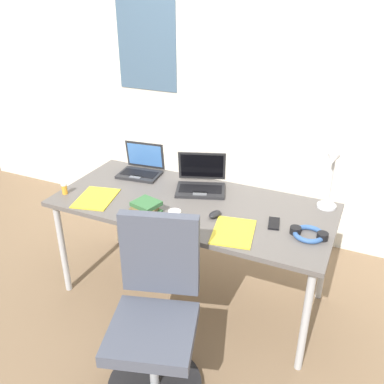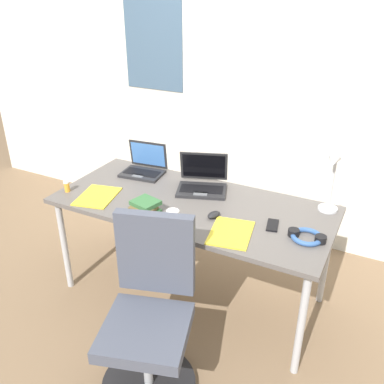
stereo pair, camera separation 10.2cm
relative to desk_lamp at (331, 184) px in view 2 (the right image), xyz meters
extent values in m
plane|color=#7A6047|center=(-0.80, -0.28, -0.94)|extent=(12.00, 12.00, 0.00)
cube|color=silver|center=(-0.80, 0.82, 0.36)|extent=(6.00, 0.12, 2.60)
cube|color=#3F5972|center=(-1.70, 0.76, 0.61)|extent=(0.56, 0.01, 0.76)
cube|color=#595451|center=(-0.80, -0.28, -0.21)|extent=(1.80, 0.80, 0.03)
cylinder|color=#B2B5BA|center=(-1.64, -0.62, -0.58)|extent=(0.04, 0.04, 0.71)
cylinder|color=#B2B5BA|center=(0.04, -0.62, -0.58)|extent=(0.04, 0.04, 0.71)
cylinder|color=#B2B5BA|center=(-1.64, 0.06, -0.58)|extent=(0.04, 0.04, 0.71)
cylinder|color=#B2B5BA|center=(0.04, 0.06, -0.58)|extent=(0.04, 0.04, 0.71)
cylinder|color=silver|center=(0.00, 0.03, -0.19)|extent=(0.12, 0.12, 0.02)
cylinder|color=silver|center=(0.00, 0.03, -0.01)|extent=(0.02, 0.02, 0.34)
cylinder|color=silver|center=(0.00, -0.01, 0.16)|extent=(0.01, 0.08, 0.01)
cone|color=silver|center=(0.00, -0.05, 0.16)|extent=(0.07, 0.09, 0.09)
cube|color=#232326|center=(-0.82, -0.10, -0.19)|extent=(0.39, 0.33, 0.02)
cube|color=black|center=(-0.82, -0.10, -0.18)|extent=(0.32, 0.22, 0.00)
cube|color=#595B60|center=(-0.79, -0.17, -0.18)|extent=(0.10, 0.08, 0.00)
cube|color=#232326|center=(-0.86, 0.03, -0.07)|extent=(0.33, 0.18, 0.22)
cube|color=black|center=(-0.86, 0.03, -0.07)|extent=(0.30, 0.15, 0.18)
cube|color=#232326|center=(-1.33, -0.05, -0.19)|extent=(0.32, 0.24, 0.02)
cube|color=black|center=(-1.33, -0.05, -0.18)|extent=(0.27, 0.14, 0.00)
cube|color=#595B60|center=(-1.32, -0.12, -0.18)|extent=(0.09, 0.05, 0.00)
cube|color=#232326|center=(-1.34, 0.06, -0.08)|extent=(0.30, 0.07, 0.21)
cube|color=#3F72BF|center=(-1.34, 0.06, -0.07)|extent=(0.27, 0.05, 0.17)
ellipsoid|color=black|center=(-0.60, -0.38, -0.18)|extent=(0.08, 0.11, 0.03)
cube|color=black|center=(-0.25, -0.31, -0.19)|extent=(0.09, 0.15, 0.01)
torus|color=#335999|center=(-0.04, -0.36, -0.18)|extent=(0.18, 0.18, 0.03)
cylinder|color=black|center=(-0.11, -0.36, -0.18)|extent=(0.06, 0.06, 0.04)
cylinder|color=black|center=(0.04, -0.36, -0.18)|extent=(0.06, 0.06, 0.04)
cylinder|color=gold|center=(-1.63, -0.52, -0.16)|extent=(0.04, 0.04, 0.06)
cylinder|color=white|center=(-1.63, -0.52, -0.13)|extent=(0.04, 0.04, 0.01)
cube|color=#336638|center=(-1.01, -0.53, -0.18)|extent=(0.20, 0.16, 0.02)
cube|color=brown|center=(-1.00, -0.54, -0.16)|extent=(0.17, 0.13, 0.03)
cube|color=#336638|center=(-1.00, -0.52, -0.13)|extent=(0.18, 0.17, 0.03)
cube|color=gold|center=(-1.40, -0.49, -0.19)|extent=(0.29, 0.35, 0.01)
cube|color=gold|center=(-0.44, -0.50, -0.19)|extent=(0.28, 0.35, 0.01)
cylinder|color=white|center=(-0.78, -0.56, -0.15)|extent=(0.08, 0.08, 0.09)
torus|color=white|center=(-0.73, -0.56, -0.15)|extent=(0.05, 0.01, 0.05)
cylinder|color=black|center=(-0.65, -1.09, -0.92)|extent=(0.52, 0.52, 0.04)
cylinder|color=#A5A8AD|center=(-0.65, -1.09, -0.73)|extent=(0.05, 0.05, 0.34)
cube|color=#474C5B|center=(-0.65, -1.09, -0.52)|extent=(0.55, 0.55, 0.07)
cube|color=#474C5B|center=(-0.72, -0.85, -0.21)|extent=(0.42, 0.18, 0.48)
camera|label=1|loc=(0.20, -2.44, 1.09)|focal=39.10mm
camera|label=2|loc=(0.29, -2.40, 1.09)|focal=39.10mm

